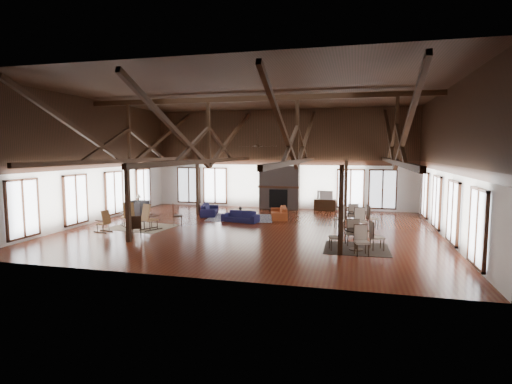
% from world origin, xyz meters
% --- Properties ---
extents(floor, '(16.00, 16.00, 0.00)m').
position_xyz_m(floor, '(0.00, 0.00, 0.00)').
color(floor, '#5B2613').
rests_on(floor, ground).
extents(ceiling, '(16.00, 14.00, 0.02)m').
position_xyz_m(ceiling, '(0.00, 0.00, 6.00)').
color(ceiling, black).
rests_on(ceiling, wall_back).
extents(wall_back, '(16.00, 0.02, 6.00)m').
position_xyz_m(wall_back, '(0.00, 7.00, 3.00)').
color(wall_back, white).
rests_on(wall_back, floor).
extents(wall_front, '(16.00, 0.02, 6.00)m').
position_xyz_m(wall_front, '(0.00, -7.00, 3.00)').
color(wall_front, white).
rests_on(wall_front, floor).
extents(wall_left, '(0.02, 14.00, 6.00)m').
position_xyz_m(wall_left, '(-8.00, 0.00, 3.00)').
color(wall_left, white).
rests_on(wall_left, floor).
extents(wall_right, '(0.02, 14.00, 6.00)m').
position_xyz_m(wall_right, '(8.00, 0.00, 3.00)').
color(wall_right, white).
rests_on(wall_right, floor).
extents(roof_truss, '(15.60, 14.07, 3.14)m').
position_xyz_m(roof_truss, '(0.00, 0.00, 4.03)').
color(roof_truss, black).
rests_on(roof_truss, wall_back).
extents(post_grid, '(8.16, 7.16, 3.05)m').
position_xyz_m(post_grid, '(0.00, 0.00, 1.52)').
color(post_grid, black).
rests_on(post_grid, floor).
extents(fireplace, '(2.50, 0.69, 2.60)m').
position_xyz_m(fireplace, '(0.00, 6.67, 1.29)').
color(fireplace, brown).
rests_on(fireplace, floor).
extents(ceiling_fan, '(1.60, 1.60, 0.75)m').
position_xyz_m(ceiling_fan, '(0.50, -1.00, 3.73)').
color(ceiling_fan, black).
rests_on(ceiling_fan, roof_truss).
extents(sofa_navy_front, '(1.92, 1.03, 0.53)m').
position_xyz_m(sofa_navy_front, '(-1.03, 1.75, 0.27)').
color(sofa_navy_front, '#18173F').
rests_on(sofa_navy_front, floor).
extents(sofa_navy_left, '(2.17, 1.26, 0.60)m').
position_xyz_m(sofa_navy_left, '(-3.29, 3.44, 0.30)').
color(sofa_navy_left, '#191741').
rests_on(sofa_navy_left, floor).
extents(sofa_orange, '(2.15, 1.24, 0.59)m').
position_xyz_m(sofa_orange, '(0.61, 3.28, 0.30)').
color(sofa_orange, '#933E1C').
rests_on(sofa_orange, floor).
extents(coffee_table, '(1.17, 0.85, 0.41)m').
position_xyz_m(coffee_table, '(-1.33, 3.07, 0.35)').
color(coffee_table, brown).
rests_on(coffee_table, floor).
extents(vase, '(0.20, 0.20, 0.20)m').
position_xyz_m(vase, '(-1.40, 3.01, 0.51)').
color(vase, '#B2B2B2').
rests_on(vase, coffee_table).
extents(armchair, '(1.17, 1.03, 0.74)m').
position_xyz_m(armchair, '(-7.20, 2.52, 0.37)').
color(armchair, '#2C2C2F').
rests_on(armchair, floor).
extents(side_table_lamp, '(0.42, 0.42, 1.07)m').
position_xyz_m(side_table_lamp, '(-7.60, 3.40, 0.41)').
color(side_table_lamp, black).
rests_on(side_table_lamp, floor).
extents(rocking_chair_a, '(0.96, 0.94, 1.13)m').
position_xyz_m(rocking_chair_a, '(-5.77, -0.68, 0.53)').
color(rocking_chair_a, olive).
rests_on(rocking_chair_a, floor).
extents(rocking_chair_b, '(0.84, 1.03, 1.18)m').
position_xyz_m(rocking_chair_b, '(-4.40, -1.25, 0.55)').
color(rocking_chair_b, olive).
rests_on(rocking_chair_b, floor).
extents(rocking_chair_c, '(0.82, 0.55, 0.97)m').
position_xyz_m(rocking_chair_c, '(-6.02, -2.12, 0.45)').
color(rocking_chair_c, olive).
rests_on(rocking_chair_c, floor).
extents(side_chair_a, '(0.59, 0.59, 1.04)m').
position_xyz_m(side_chair_a, '(-3.69, -0.01, 0.61)').
color(side_chair_a, black).
rests_on(side_chair_a, floor).
extents(side_chair_b, '(0.52, 0.52, 0.91)m').
position_xyz_m(side_chair_b, '(-4.07, -2.81, 0.53)').
color(side_chair_b, black).
rests_on(side_chair_b, floor).
extents(cafe_table_near, '(1.98, 1.98, 1.01)m').
position_xyz_m(cafe_table_near, '(4.54, -2.70, 0.51)').
color(cafe_table_near, black).
rests_on(cafe_table_near, floor).
extents(cafe_table_far, '(2.03, 2.03, 1.04)m').
position_xyz_m(cafe_table_far, '(4.53, 1.30, 0.52)').
color(cafe_table_far, black).
rests_on(cafe_table_far, floor).
extents(cup_near, '(0.14, 0.14, 0.10)m').
position_xyz_m(cup_near, '(4.54, -2.68, 0.78)').
color(cup_near, '#B2B2B2').
rests_on(cup_near, cafe_table_near).
extents(cup_far, '(0.15, 0.15, 0.10)m').
position_xyz_m(cup_far, '(4.47, 1.29, 0.80)').
color(cup_far, '#B2B2B2').
rests_on(cup_far, cafe_table_far).
extents(tv_console, '(1.27, 0.48, 0.63)m').
position_xyz_m(tv_console, '(2.74, 6.75, 0.32)').
color(tv_console, black).
rests_on(tv_console, floor).
extents(television, '(0.92, 0.24, 0.53)m').
position_xyz_m(television, '(2.75, 6.75, 0.90)').
color(television, '#B2B2B2').
rests_on(television, tv_console).
extents(rug_tan, '(3.01, 2.50, 0.01)m').
position_xyz_m(rug_tan, '(-5.07, -0.69, 0.01)').
color(rug_tan, tan).
rests_on(rug_tan, floor).
extents(rug_navy, '(3.69, 2.94, 0.01)m').
position_xyz_m(rug_navy, '(-1.31, 2.90, 0.01)').
color(rug_navy, '#1A1E4A').
rests_on(rug_navy, floor).
extents(rug_dark, '(2.31, 2.10, 0.01)m').
position_xyz_m(rug_dark, '(4.55, -2.50, 0.01)').
color(rug_dark, black).
rests_on(rug_dark, floor).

